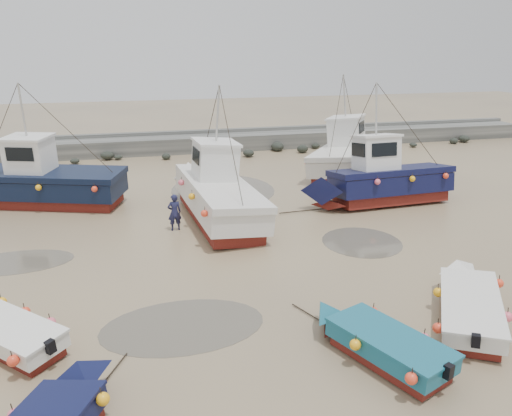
# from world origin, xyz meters

# --- Properties ---
(ground) EXTENTS (120.00, 120.00, 0.00)m
(ground) POSITION_xyz_m (0.00, 0.00, 0.00)
(ground) COLOR #9E8860
(ground) RESTS_ON ground
(seawall) EXTENTS (60.00, 4.92, 1.50)m
(seawall) POSITION_xyz_m (0.05, 21.99, 0.63)
(seawall) COLOR slate
(seawall) RESTS_ON ground
(puddle_a) EXTENTS (4.93, 4.93, 0.01)m
(puddle_a) POSITION_xyz_m (-2.17, -3.28, 0.00)
(puddle_a) COLOR #565044
(puddle_a) RESTS_ON ground
(puddle_b) EXTENTS (3.36, 3.36, 0.01)m
(puddle_b) POSITION_xyz_m (5.96, 1.53, 0.00)
(puddle_b) COLOR #565044
(puddle_b) RESTS_ON ground
(puddle_c) EXTENTS (4.39, 4.39, 0.01)m
(puddle_c) POSITION_xyz_m (-8.01, 2.87, 0.00)
(puddle_c) COLOR #565044
(puddle_c) RESTS_ON ground
(puddle_d) EXTENTS (5.92, 5.92, 0.01)m
(puddle_d) POSITION_xyz_m (1.64, 10.82, 0.00)
(puddle_d) COLOR #565044
(puddle_d) RESTS_ON ground
(dinghy_0) EXTENTS (4.59, 4.61, 1.43)m
(dinghy_0) POSITION_xyz_m (-7.17, -3.02, 0.55)
(dinghy_0) COLOR maroon
(dinghy_0) RESTS_ON ground
(dinghy_2) EXTENTS (2.97, 5.35, 1.43)m
(dinghy_2) POSITION_xyz_m (2.78, -6.09, 0.56)
(dinghy_2) COLOR maroon
(dinghy_2) RESTS_ON ground
(dinghy_3) EXTENTS (4.29, 5.92, 1.43)m
(dinghy_3) POSITION_xyz_m (6.49, -4.92, 0.54)
(dinghy_3) COLOR maroon
(dinghy_3) RESTS_ON ground
(cabin_boat_0) EXTENTS (10.25, 5.18, 6.22)m
(cabin_boat_0) POSITION_xyz_m (-7.98, 10.34, 1.33)
(cabin_boat_0) COLOR maroon
(cabin_boat_0) RESTS_ON ground
(cabin_boat_1) EXTENTS (3.53, 11.21, 6.22)m
(cabin_boat_1) POSITION_xyz_m (0.40, 6.32, 1.31)
(cabin_boat_1) COLOR maroon
(cabin_boat_1) RESTS_ON ground
(cabin_boat_2) EXTENTS (9.48, 2.95, 6.22)m
(cabin_boat_2) POSITION_xyz_m (9.19, 6.16, 1.36)
(cabin_boat_2) COLOR maroon
(cabin_boat_2) RESTS_ON ground
(cabin_boat_3) EXTENTS (7.32, 8.77, 6.22)m
(cabin_boat_3) POSITION_xyz_m (10.20, 12.64, 1.34)
(cabin_boat_3) COLOR maroon
(cabin_boat_3) RESTS_ON ground
(person) EXTENTS (0.66, 0.48, 1.69)m
(person) POSITION_xyz_m (-1.63, 4.92, 0.00)
(person) COLOR #1B1D3E
(person) RESTS_ON ground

